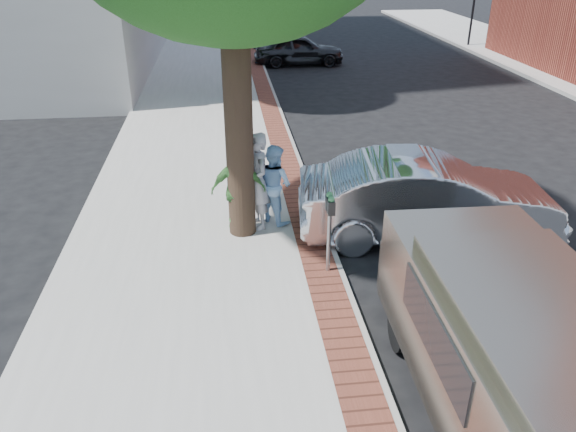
{
  "coord_description": "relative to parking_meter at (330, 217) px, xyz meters",
  "views": [
    {
      "loc": [
        -0.85,
        -8.01,
        5.42
      ],
      "look_at": [
        0.13,
        0.38,
        1.2
      ],
      "focal_mm": 35.0,
      "sensor_mm": 36.0,
      "label": 1
    }
  ],
  "objects": [
    {
      "name": "ground",
      "position": [
        -0.82,
        -0.25,
        -1.21
      ],
      "size": [
        120.0,
        120.0,
        0.0
      ],
      "primitive_type": "plane",
      "color": "black",
      "rests_on": "ground"
    },
    {
      "name": "sidewalk",
      "position": [
        -2.32,
        7.75,
        -1.13
      ],
      "size": [
        5.0,
        60.0,
        0.15
      ],
      "primitive_type": "cube",
      "color": "#9E9991",
      "rests_on": "ground"
    },
    {
      "name": "brick_strip",
      "position": [
        -0.12,
        7.75,
        -1.05
      ],
      "size": [
        0.6,
        60.0,
        0.01
      ],
      "primitive_type": "cube",
      "color": "brown",
      "rests_on": "sidewalk"
    },
    {
      "name": "curb",
      "position": [
        0.23,
        7.75,
        -1.13
      ],
      "size": [
        0.1,
        60.0,
        0.15
      ],
      "primitive_type": "cube",
      "color": "gray",
      "rests_on": "ground"
    },
    {
      "name": "signal_near",
      "position": [
        0.08,
        21.75,
        1.05
      ],
      "size": [
        0.7,
        0.15,
        3.8
      ],
      "color": "black",
      "rests_on": "ground"
    },
    {
      "name": "signal_far",
      "position": [
        11.68,
        21.75,
        1.05
      ],
      "size": [
        0.7,
        0.15,
        3.8
      ],
      "color": "black",
      "rests_on": "ground"
    },
    {
      "name": "parking_meter",
      "position": [
        0.0,
        0.0,
        0.0
      ],
      "size": [
        0.12,
        0.32,
        1.47
      ],
      "color": "gray",
      "rests_on": "sidewalk"
    },
    {
      "name": "person_gray",
      "position": [
        -1.1,
        1.84,
        -0.08
      ],
      "size": [
        0.66,
        0.82,
        1.95
      ],
      "primitive_type": "imported",
      "rotation": [
        0.0,
        0.0,
        -1.26
      ],
      "color": "#A1A0A5",
      "rests_on": "sidewalk"
    },
    {
      "name": "person_officer",
      "position": [
        -0.75,
        2.06,
        -0.24
      ],
      "size": [
        0.99,
        1.01,
        1.63
      ],
      "primitive_type": "imported",
      "rotation": [
        0.0,
        0.0,
        2.27
      ],
      "color": "#99C5ED",
      "rests_on": "sidewalk"
    },
    {
      "name": "person_green",
      "position": [
        -1.47,
        1.64,
        -0.16
      ],
      "size": [
        1.06,
        0.47,
        1.79
      ],
      "primitive_type": "imported",
      "rotation": [
        0.0,
        0.0,
        3.11
      ],
      "color": "#498B3F",
      "rests_on": "sidewalk"
    },
    {
      "name": "sedan_silver",
      "position": [
        2.19,
        1.3,
        -0.38
      ],
      "size": [
        5.17,
        2.27,
        1.65
      ],
      "primitive_type": "imported",
      "rotation": [
        0.0,
        0.0,
        1.47
      ],
      "color": "silver",
      "rests_on": "ground"
    },
    {
      "name": "bg_car",
      "position": [
        1.94,
        18.28,
        -0.5
      ],
      "size": [
        4.17,
        1.74,
        1.41
      ],
      "primitive_type": "imported",
      "rotation": [
        0.0,
        0.0,
        1.55
      ],
      "color": "black",
      "rests_on": "ground"
    },
    {
      "name": "van",
      "position": [
        1.57,
        -3.49,
        -0.12
      ],
      "size": [
        2.17,
        5.41,
        1.97
      ],
      "rotation": [
        0.0,
        0.0,
        -0.02
      ],
      "color": "gray",
      "rests_on": "ground"
    }
  ]
}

